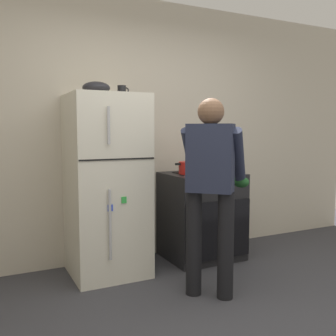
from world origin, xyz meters
TOP-DOWN VIEW (x-y plane):
  - kitchen_wall_back at (0.00, 1.95)m, footprint 6.00×0.10m
  - refrigerator at (-0.45, 1.57)m, footprint 0.68×0.72m
  - stove_range at (0.59, 1.56)m, footprint 0.76×0.67m
  - person_cook at (0.16, 0.72)m, footprint 0.64×0.67m
  - red_pot at (0.43, 1.52)m, footprint 0.35×0.25m
  - coffee_mug at (-0.27, 1.62)m, footprint 0.11×0.08m
  - mixing_bowl at (-0.53, 1.57)m, footprint 0.25×0.25m

SIDE VIEW (x-z plane):
  - stove_range at x=0.59m, z-range 0.00..0.90m
  - refrigerator at x=-0.45m, z-range 0.00..1.67m
  - person_cook at x=0.16m, z-range 0.15..1.75m
  - red_pot at x=0.43m, z-range 0.91..1.03m
  - kitchen_wall_back at x=0.00m, z-range 0.00..2.70m
  - coffee_mug at x=-0.27m, z-range 1.68..1.77m
  - mixing_bowl at x=-0.53m, z-range 1.67..1.79m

